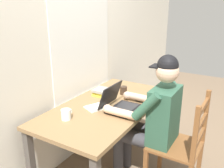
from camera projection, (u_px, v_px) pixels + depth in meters
ground_plane at (108, 165)px, 2.61m from camera, size 8.00×8.00×0.00m
back_wall at (67, 40)px, 2.43m from camera, size 6.00×0.08×2.60m
desk at (107, 112)px, 2.42m from camera, size 1.51×0.78×0.70m
seated_person at (152, 116)px, 2.18m from camera, size 0.50×0.60×1.26m
wooden_chair at (181, 146)px, 2.11m from camera, size 0.42×0.42×0.95m
laptop at (119, 103)px, 2.29m from camera, size 0.33×0.31×0.23m
computer_mouse at (139, 100)px, 2.46m from camera, size 0.06×0.10×0.03m
coffee_mug_white at (66, 114)px, 2.08m from camera, size 0.12×0.08×0.09m
coffee_mug_dark at (124, 90)px, 2.64m from camera, size 0.11×0.08×0.09m
book_stack_main at (101, 92)px, 2.64m from camera, size 0.20×0.15×0.07m
paper_pile_near_laptop at (97, 107)px, 2.32m from camera, size 0.26×0.23×0.01m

